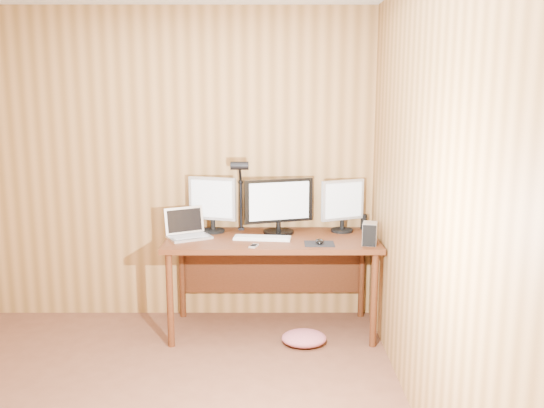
{
  "coord_description": "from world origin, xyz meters",
  "views": [
    {
      "loc": [
        0.92,
        -2.62,
        1.82
      ],
      "look_at": [
        0.93,
        1.58,
        1.02
      ],
      "focal_mm": 38.0,
      "sensor_mm": 36.0,
      "label": 1
    }
  ],
  "objects_px": {
    "laptop": "(187,230)",
    "desk_lamp": "(240,185)",
    "monitor_left": "(213,203)",
    "speaker": "(364,222)",
    "desk": "(272,250)",
    "phone": "(254,246)",
    "mouse": "(319,241)",
    "hard_drive": "(370,234)",
    "monitor_center": "(279,205)",
    "monitor_right": "(343,204)",
    "keyboard": "(262,238)"
  },
  "relations": [
    {
      "from": "monitor_right",
      "to": "hard_drive",
      "type": "distance_m",
      "value": 0.44
    },
    {
      "from": "mouse",
      "to": "phone",
      "type": "xyz_separation_m",
      "value": [
        -0.47,
        -0.07,
        -0.02
      ]
    },
    {
      "from": "laptop",
      "to": "desk_lamp",
      "type": "xyz_separation_m",
      "value": [
        0.4,
        0.17,
        0.32
      ]
    },
    {
      "from": "phone",
      "to": "mouse",
      "type": "bearing_deg",
      "value": 27.21
    },
    {
      "from": "monitor_right",
      "to": "desk",
      "type": "bearing_deg",
      "value": 168.38
    },
    {
      "from": "hard_drive",
      "to": "laptop",
      "type": "bearing_deg",
      "value": -176.46
    },
    {
      "from": "monitor_right",
      "to": "speaker",
      "type": "xyz_separation_m",
      "value": [
        0.18,
        0.08,
        -0.16
      ]
    },
    {
      "from": "mouse",
      "to": "monitor_right",
      "type": "bearing_deg",
      "value": 50.03
    },
    {
      "from": "laptop",
      "to": "monitor_center",
      "type": "bearing_deg",
      "value": -18.21
    },
    {
      "from": "monitor_center",
      "to": "monitor_right",
      "type": "height_order",
      "value": "monitor_center"
    },
    {
      "from": "monitor_right",
      "to": "keyboard",
      "type": "relative_size",
      "value": 0.94
    },
    {
      "from": "laptop",
      "to": "monitor_left",
      "type": "bearing_deg",
      "value": 13.35
    },
    {
      "from": "phone",
      "to": "monitor_right",
      "type": "bearing_deg",
      "value": 52.19
    },
    {
      "from": "desk",
      "to": "hard_drive",
      "type": "xyz_separation_m",
      "value": [
        0.71,
        -0.27,
        0.2
      ]
    },
    {
      "from": "monitor_center",
      "to": "hard_drive",
      "type": "relative_size",
      "value": 3.26
    },
    {
      "from": "monitor_left",
      "to": "phone",
      "type": "relative_size",
      "value": 4.23
    },
    {
      "from": "hard_drive",
      "to": "desk_lamp",
      "type": "relative_size",
      "value": 0.27
    },
    {
      "from": "mouse",
      "to": "laptop",
      "type": "bearing_deg",
      "value": 156.52
    },
    {
      "from": "laptop",
      "to": "speaker",
      "type": "height_order",
      "value": "laptop"
    },
    {
      "from": "keyboard",
      "to": "desk_lamp",
      "type": "distance_m",
      "value": 0.47
    },
    {
      "from": "monitor_right",
      "to": "monitor_center",
      "type": "bearing_deg",
      "value": 161.87
    },
    {
      "from": "monitor_center",
      "to": "desk_lamp",
      "type": "bearing_deg",
      "value": 154.63
    },
    {
      "from": "monitor_center",
      "to": "monitor_left",
      "type": "bearing_deg",
      "value": 158.99
    },
    {
      "from": "monitor_center",
      "to": "laptop",
      "type": "bearing_deg",
      "value": 173.01
    },
    {
      "from": "monitor_center",
      "to": "laptop",
      "type": "distance_m",
      "value": 0.73
    },
    {
      "from": "hard_drive",
      "to": "mouse",
      "type": "bearing_deg",
      "value": -168.12
    },
    {
      "from": "monitor_right",
      "to": "monitor_left",
      "type": "bearing_deg",
      "value": 156.84
    },
    {
      "from": "desk",
      "to": "phone",
      "type": "relative_size",
      "value": 15.47
    },
    {
      "from": "mouse",
      "to": "desk_lamp",
      "type": "bearing_deg",
      "value": 135.99
    },
    {
      "from": "mouse",
      "to": "desk_lamp",
      "type": "xyz_separation_m",
      "value": [
        -0.59,
        0.38,
        0.35
      ]
    },
    {
      "from": "monitor_left",
      "to": "laptop",
      "type": "xyz_separation_m",
      "value": [
        -0.18,
        -0.16,
        -0.18
      ]
    },
    {
      "from": "mouse",
      "to": "hard_drive",
      "type": "relative_size",
      "value": 0.64
    },
    {
      "from": "desk",
      "to": "laptop",
      "type": "bearing_deg",
      "value": -175.49
    },
    {
      "from": "keyboard",
      "to": "hard_drive",
      "type": "height_order",
      "value": "hard_drive"
    },
    {
      "from": "keyboard",
      "to": "speaker",
      "type": "bearing_deg",
      "value": 28.21
    },
    {
      "from": "monitor_left",
      "to": "speaker",
      "type": "xyz_separation_m",
      "value": [
        1.21,
        0.09,
        -0.17
      ]
    },
    {
      "from": "mouse",
      "to": "hard_drive",
      "type": "distance_m",
      "value": 0.37
    },
    {
      "from": "monitor_center",
      "to": "monitor_left",
      "type": "relative_size",
      "value": 1.22
    },
    {
      "from": "laptop",
      "to": "keyboard",
      "type": "xyz_separation_m",
      "value": [
        0.57,
        -0.07,
        -0.04
      ]
    },
    {
      "from": "monitor_right",
      "to": "laptop",
      "type": "bearing_deg",
      "value": 164.26
    },
    {
      "from": "monitor_center",
      "to": "speaker",
      "type": "xyz_separation_m",
      "value": [
        0.69,
        0.13,
        -0.16
      ]
    },
    {
      "from": "keyboard",
      "to": "monitor_left",
      "type": "bearing_deg",
      "value": 156.28
    },
    {
      "from": "hard_drive",
      "to": "phone",
      "type": "xyz_separation_m",
      "value": [
        -0.84,
        -0.07,
        -0.07
      ]
    },
    {
      "from": "monitor_left",
      "to": "laptop",
      "type": "relative_size",
      "value": 1.14
    },
    {
      "from": "speaker",
      "to": "desk",
      "type": "bearing_deg",
      "value": -164.9
    },
    {
      "from": "monitor_center",
      "to": "phone",
      "type": "distance_m",
      "value": 0.5
    },
    {
      "from": "hard_drive",
      "to": "monitor_center",
      "type": "bearing_deg",
      "value": 165.26
    },
    {
      "from": "desk",
      "to": "keyboard",
      "type": "distance_m",
      "value": 0.19
    },
    {
      "from": "desk",
      "to": "mouse",
      "type": "height_order",
      "value": "mouse"
    },
    {
      "from": "hard_drive",
      "to": "desk_lamp",
      "type": "xyz_separation_m",
      "value": [
        -0.96,
        0.39,
        0.29
      ]
    }
  ]
}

